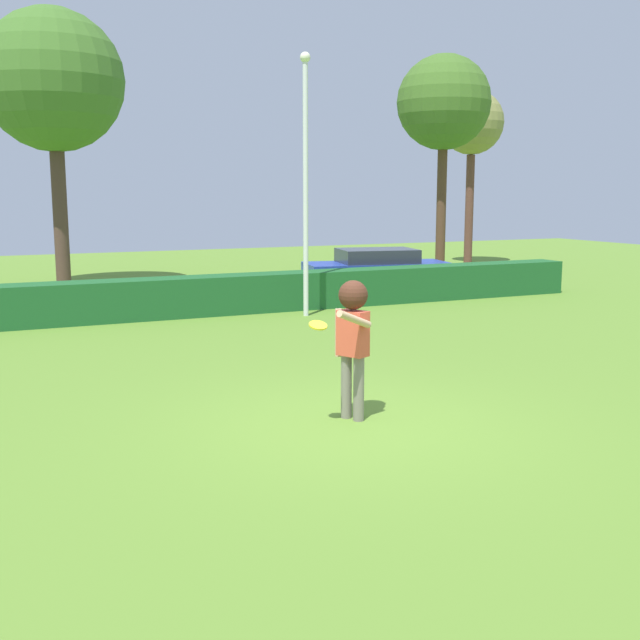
# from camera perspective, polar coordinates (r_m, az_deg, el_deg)

# --- Properties ---
(ground_plane) EXTENTS (60.00, 60.00, 0.00)m
(ground_plane) POSITION_cam_1_polar(r_m,az_deg,el_deg) (9.89, 2.55, -7.67)
(ground_plane) COLOR olive
(person) EXTENTS (0.64, 0.76, 1.81)m
(person) POSITION_cam_1_polar(r_m,az_deg,el_deg) (9.83, 2.41, -0.68)
(person) COLOR gray
(person) RESTS_ON ground
(frisbee) EXTENTS (0.23, 0.22, 0.09)m
(frisbee) POSITION_cam_1_polar(r_m,az_deg,el_deg) (9.40, -0.14, -0.39)
(frisbee) COLOR yellow
(lamppost) EXTENTS (0.24, 0.24, 6.02)m
(lamppost) POSITION_cam_1_polar(r_m,az_deg,el_deg) (18.16, -1.07, 10.74)
(lamppost) COLOR silver
(lamppost) RESTS_ON ground
(hedge_row) EXTENTS (22.68, 0.90, 0.92)m
(hedge_row) POSITION_cam_1_polar(r_m,az_deg,el_deg) (18.46, -10.89, 1.64)
(hedge_row) COLOR #1E5A28
(hedge_row) RESTS_ON ground
(parked_car_blue) EXTENTS (4.45, 2.48, 1.25)m
(parked_car_blue) POSITION_cam_1_polar(r_m,az_deg,el_deg) (22.92, 4.20, 3.84)
(parked_car_blue) COLOR #263FA5
(parked_car_blue) RESTS_ON ground
(oak_tree) EXTENTS (3.06, 3.06, 7.31)m
(oak_tree) POSITION_cam_1_polar(r_m,az_deg,el_deg) (26.42, 9.10, 15.42)
(oak_tree) COLOR brown
(oak_tree) RESTS_ON ground
(maple_tree) EXTENTS (4.15, 4.15, 8.22)m
(maple_tree) POSITION_cam_1_polar(r_m,az_deg,el_deg) (25.07, -19.04, 16.23)
(maple_tree) COLOR #51382E
(maple_tree) RESTS_ON ground
(willow_tree) EXTENTS (2.51, 2.51, 6.87)m
(willow_tree) POSITION_cam_1_polar(r_m,az_deg,el_deg) (32.07, 11.11, 13.91)
(willow_tree) COLOR brown
(willow_tree) RESTS_ON ground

